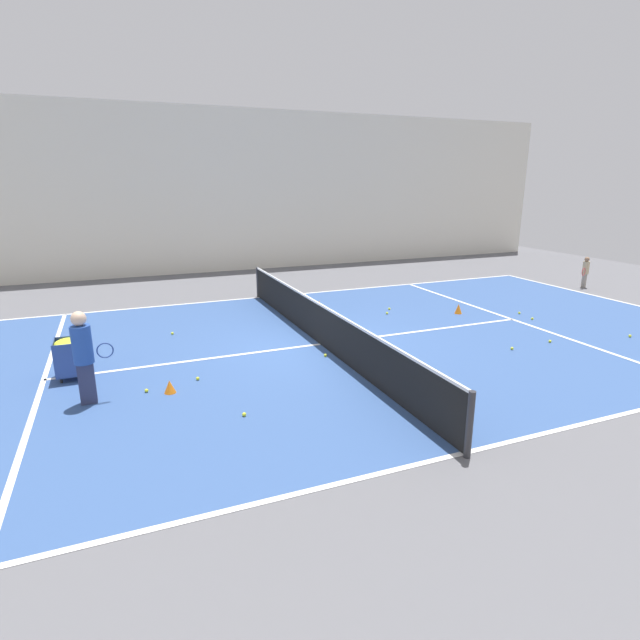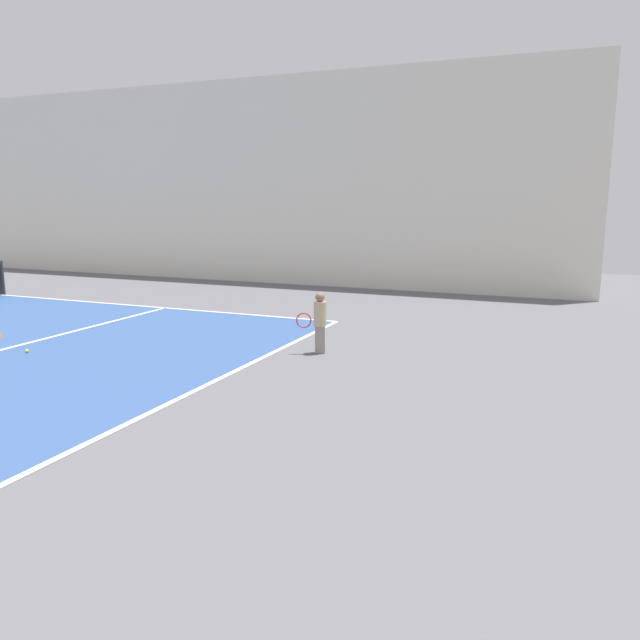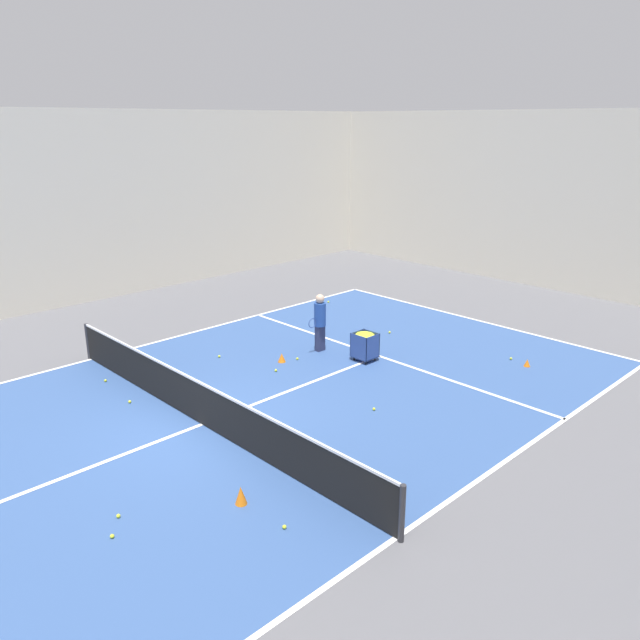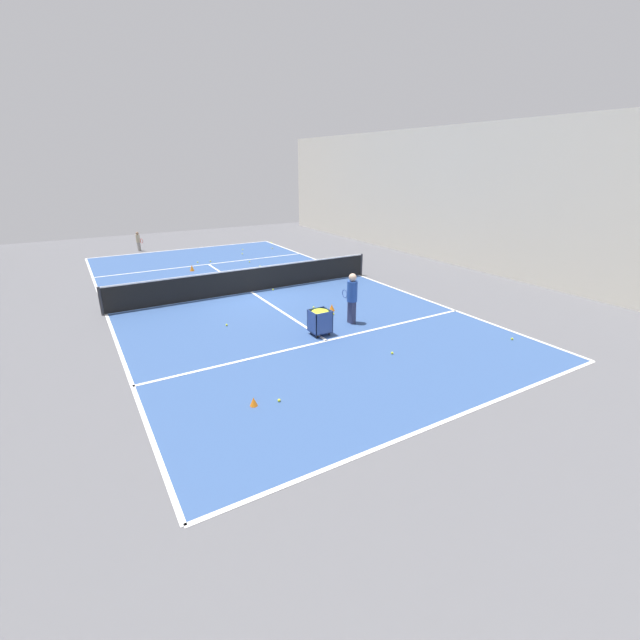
{
  "view_description": "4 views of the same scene",
  "coord_description": "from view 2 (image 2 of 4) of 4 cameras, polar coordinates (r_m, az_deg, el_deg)",
  "views": [
    {
      "loc": [
        -10.47,
        4.3,
        3.76
      ],
      "look_at": [
        0.0,
        0.0,
        0.6
      ],
      "focal_mm": 28.0,
      "sensor_mm": 36.0,
      "label": 1
    },
    {
      "loc": [
        -7.8,
        -15.76,
        2.77
      ],
      "look_at": [
        2.46,
        -11.46,
        0.62
      ],
      "focal_mm": 35.0,
      "sensor_mm": 36.0,
      "label": 2
    },
    {
      "loc": [
        10.47,
        -6.62,
        6.27
      ],
      "look_at": [
        -1.48,
        4.99,
        0.92
      ],
      "focal_mm": 35.0,
      "sensor_mm": 36.0,
      "label": 3
    },
    {
      "loc": [
        6.1,
        15.76,
        4.95
      ],
      "look_at": [
        -0.08,
        5.33,
        0.47
      ],
      "focal_mm": 24.0,
      "sensor_mm": 36.0,
      "label": 4
    }
  ],
  "objects": [
    {
      "name": "line_baseline_near",
      "position": [
        9.73,
        -10.07,
        -5.75
      ],
      "size": [
        10.73,
        0.1,
        0.0
      ],
      "primitive_type": "cube",
      "color": "white",
      "rests_on": "ground"
    },
    {
      "name": "line_sideline_right",
      "position": [
        20.73,
        -27.13,
        2.06
      ],
      "size": [
        0.1,
        21.32,
        0.0
      ],
      "primitive_type": "cube",
      "color": "white",
      "rests_on": "ground"
    },
    {
      "name": "hall_enclosure_right",
      "position": [
        24.5,
        -17.68,
        11.74
      ],
      "size": [
        0.15,
        32.63,
        6.67
      ],
      "color": "silver",
      "rests_on": "ground"
    },
    {
      "name": "player_near_baseline",
      "position": [
        11.33,
        -0.07,
        0.12
      ],
      "size": [
        0.35,
        0.54,
        1.13
      ],
      "rotation": [
        0.0,
        0.0,
        1.91
      ],
      "color": "gray",
      "rests_on": "ground"
    },
    {
      "name": "tennis_ball_9",
      "position": [
        12.67,
        -25.2,
        -2.58
      ],
      "size": [
        0.07,
        0.07,
        0.07
      ],
      "primitive_type": "sphere",
      "color": "yellow",
      "rests_on": "ground"
    }
  ]
}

